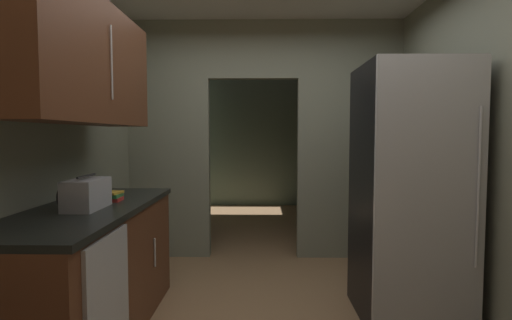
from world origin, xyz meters
The scene contains 9 objects.
kitchen_partition centered at (0.04, 1.73, 1.42)m, with size 3.03×0.12×2.64m.
adjoining_room_shell centered at (0.00, 3.92, 1.32)m, with size 3.03×3.38×2.64m.
kitchen_flank_left centered at (-1.56, -0.38, 1.32)m, with size 0.10×4.23×2.64m, color gray.
refrigerator centered at (1.08, 0.24, 0.95)m, with size 0.72×0.80×1.90m.
lower_cabinet_run centered at (-1.18, -0.13, 0.45)m, with size 0.68×1.82×0.90m.
dishwasher centered at (-0.85, -0.64, 0.42)m, with size 0.02×0.56×0.84m.
upper_cabinet_counterside centered at (-1.18, -0.13, 1.85)m, with size 0.36×1.64×0.79m.
boombox centered at (-1.15, -0.21, 1.00)m, with size 0.20×0.36×0.22m.
book_stack centered at (-1.09, 0.10, 0.94)m, with size 0.12×0.16×0.07m.
Camera 1 is at (-0.01, -2.70, 1.38)m, focal length 27.69 mm.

